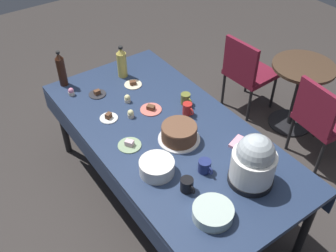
{
  "coord_description": "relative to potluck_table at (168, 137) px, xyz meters",
  "views": [
    {
      "loc": [
        1.77,
        -1.25,
        2.66
      ],
      "look_at": [
        0.0,
        0.0,
        0.8
      ],
      "focal_mm": 41.38,
      "sensor_mm": 36.0,
      "label": 1
    }
  ],
  "objects": [
    {
      "name": "slow_cooker",
      "position": [
        0.7,
        0.15,
        0.24
      ],
      "size": [
        0.29,
        0.29,
        0.37
      ],
      "color": "black",
      "rests_on": "potluck_table"
    },
    {
      "name": "soda_bottle_cola",
      "position": [
        -1.02,
        -0.38,
        0.21
      ],
      "size": [
        0.07,
        0.07,
        0.32
      ],
      "color": "#33190F",
      "rests_on": "potluck_table"
    },
    {
      "name": "dessert_plate_white",
      "position": [
        -0.38,
        -0.29,
        0.07
      ],
      "size": [
        0.14,
        0.14,
        0.05
      ],
      "color": "white",
      "rests_on": "potluck_table"
    },
    {
      "name": "paper_napkin_stack",
      "position": [
        0.43,
        0.34,
        0.07
      ],
      "size": [
        0.18,
        0.18,
        0.02
      ],
      "primitive_type": "cube",
      "rotation": [
        0.0,
        0.0,
        0.31
      ],
      "color": "pink",
      "rests_on": "potluck_table"
    },
    {
      "name": "cupcake_vanilla",
      "position": [
        -0.49,
        -0.06,
        0.09
      ],
      "size": [
        0.05,
        0.05,
        0.07
      ],
      "color": "beige",
      "rests_on": "potluck_table"
    },
    {
      "name": "soda_bottle_ginger_ale",
      "position": [
        -0.84,
        0.1,
        0.2
      ],
      "size": [
        0.09,
        0.09,
        0.29
      ],
      "color": "gold",
      "rests_on": "potluck_table"
    },
    {
      "name": "dessert_plate_sage",
      "position": [
        -0.03,
        -0.32,
        0.07
      ],
      "size": [
        0.17,
        0.17,
        0.05
      ],
      "color": "#8CA87F",
      "rests_on": "potluck_table"
    },
    {
      "name": "round_cafe_table",
      "position": [
        -0.05,
        1.61,
        -0.19
      ],
      "size": [
        0.6,
        0.6,
        0.72
      ],
      "color": "#473323",
      "rests_on": "ground"
    },
    {
      "name": "maroon_chair_right",
      "position": [
        0.39,
        1.39,
        -0.2
      ],
      "size": [
        0.48,
        0.48,
        0.85
      ],
      "color": "maroon",
      "rests_on": "ground"
    },
    {
      "name": "frosted_layer_cake",
      "position": [
        0.12,
        0.01,
        0.12
      ],
      "size": [
        0.31,
        0.31,
        0.13
      ],
      "color": "silver",
      "rests_on": "potluck_table"
    },
    {
      "name": "dessert_plate_coral",
      "position": [
        -0.29,
        0.04,
        0.07
      ],
      "size": [
        0.17,
        0.17,
        0.04
      ],
      "color": "#E07266",
      "rests_on": "potluck_table"
    },
    {
      "name": "coffee_mug_olive",
      "position": [
        -0.19,
        0.31,
        0.11
      ],
      "size": [
        0.12,
        0.08,
        0.09
      ],
      "color": "olive",
      "rests_on": "potluck_table"
    },
    {
      "name": "ceramic_snack_bowl",
      "position": [
        0.29,
        -0.3,
        0.11
      ],
      "size": [
        0.24,
        0.24,
        0.1
      ],
      "primitive_type": "cylinder",
      "color": "silver",
      "rests_on": "potluck_table"
    },
    {
      "name": "glass_salad_bowl",
      "position": [
        0.78,
        -0.23,
        0.1
      ],
      "size": [
        0.25,
        0.25,
        0.07
      ],
      "primitive_type": "cylinder",
      "color": "#B2C6BC",
      "rests_on": "potluck_table"
    },
    {
      "name": "dessert_plate_charcoal",
      "position": [
        -0.72,
        -0.22,
        0.07
      ],
      "size": [
        0.14,
        0.14,
        0.04
      ],
      "color": "#2D2D33",
      "rests_on": "potluck_table"
    },
    {
      "name": "coffee_mug_navy",
      "position": [
        0.47,
        -0.03,
        0.11
      ],
      "size": [
        0.13,
        0.09,
        0.09
      ],
      "color": "navy",
      "rests_on": "potluck_table"
    },
    {
      "name": "potluck_table",
      "position": [
        0.0,
        0.0,
        0.0
      ],
      "size": [
        2.2,
        1.1,
        0.75
      ],
      "color": "navy",
      "rests_on": "ground"
    },
    {
      "name": "dessert_plate_cream",
      "position": [
        -0.67,
        0.1,
        0.07
      ],
      "size": [
        0.15,
        0.15,
        0.04
      ],
      "color": "beige",
      "rests_on": "potluck_table"
    },
    {
      "name": "cupcake_berry",
      "position": [
        -0.3,
        -0.14,
        0.09
      ],
      "size": [
        0.05,
        0.05,
        0.07
      ],
      "color": "beige",
      "rests_on": "potluck_table"
    },
    {
      "name": "cupcake_cocoa",
      "position": [
        -0.84,
        -0.39,
        0.09
      ],
      "size": [
        0.05,
        0.05,
        0.07
      ],
      "color": "beige",
      "rests_on": "potluck_table"
    },
    {
      "name": "ground",
      "position": [
        0.0,
        0.0,
        -0.69
      ],
      "size": [
        9.0,
        9.0,
        0.0
      ],
      "primitive_type": "plane",
      "color": "#383330"
    },
    {
      "name": "maroon_chair_left",
      "position": [
        -0.55,
        1.39,
        -0.2
      ],
      "size": [
        0.46,
        0.46,
        0.85
      ],
      "color": "maroon",
      "rests_on": "ground"
    },
    {
      "name": "coffee_mug_black",
      "position": [
        0.53,
        -0.23,
        0.11
      ],
      "size": [
        0.13,
        0.08,
        0.09
      ],
      "color": "black",
      "rests_on": "potluck_table"
    },
    {
      "name": "coffee_mug_red",
      "position": [
        -0.08,
        0.24,
        0.11
      ],
      "size": [
        0.12,
        0.07,
        0.1
      ],
      "color": "#B2231E",
      "rests_on": "potluck_table"
    }
  ]
}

